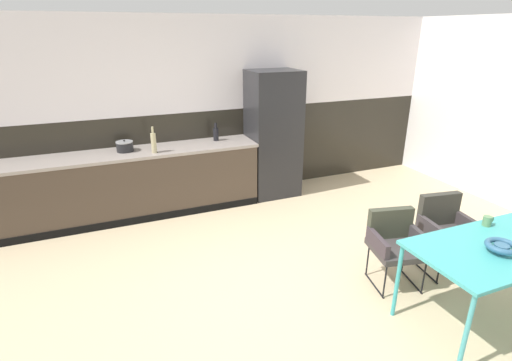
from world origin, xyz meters
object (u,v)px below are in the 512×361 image
Objects in this scene: refrigerator_column at (273,135)px; armchair_facing_counter at (445,224)px; cooking_pot at (125,146)px; dining_table at (504,249)px; mug_glass_clear at (487,221)px; bottle_oil_tall at (216,134)px; armchair_near_window at (395,238)px; fruit_bowl at (502,247)px; bottle_spice_small at (154,142)px.

refrigerator_column is 2.72m from armchair_facing_counter.
refrigerator_column is 8.55× the size of cooking_pot.
dining_table is 13.30× the size of mug_glass_clear.
armchair_facing_counter is 3.16× the size of bottle_oil_tall.
cooking_pot is at bearing -36.26° from armchair_near_window.
mug_glass_clear is at bearing 90.18° from armchair_facing_counter.
mug_glass_clear is at bearing 63.02° from dining_table.
cooking_pot is at bearing 126.00° from fruit_bowl.
cooking_pot is at bearing -177.27° from bottle_oil_tall.
refrigerator_column reaches higher than cooking_pot.
dining_table is at bearing 130.55° from armchair_near_window.
armchair_near_window is 2.17× the size of bottle_spice_small.
dining_table is (0.56, -3.36, -0.23)m from refrigerator_column.
armchair_facing_counter is at bearing -72.96° from refrigerator_column.
fruit_bowl reaches higher than armchair_near_window.
armchair_facing_counter is (0.79, -2.57, -0.42)m from refrigerator_column.
bottle_spice_small is (-2.33, 3.20, 0.34)m from dining_table.
refrigerator_column is 2.61m from armchair_near_window.
mug_glass_clear is (0.30, 0.37, -0.01)m from fruit_bowl.
armchair_near_window is 3.13m from bottle_spice_small.
mug_glass_clear is at bearing 151.54° from armchair_near_window.
mug_glass_clear reaches higher than armchair_near_window.
dining_table is 7.17× the size of cooking_pot.
armchair_near_window is at bearing -69.46° from bottle_oil_tall.
fruit_bowl is 0.72× the size of bottle_spice_small.
bottle_spice_small is (-1.77, -0.17, 0.11)m from refrigerator_column.
refrigerator_column is 3.46m from fruit_bowl.
dining_table is 3.97m from bottle_spice_small.
armchair_near_window is at bearing 107.00° from fruit_bowl.
armchair_facing_counter is at bearing -58.42° from bottle_oil_tall.
fruit_bowl is at bearing -70.31° from bottle_oil_tall.
cooking_pot is (-2.68, 3.41, 0.27)m from dining_table.
armchair_facing_counter is 0.99m from fruit_bowl.
armchair_facing_counter is 3.55m from bottle_spice_small.
dining_table is 2.10× the size of armchair_near_window.
cooking_pot is 0.86× the size of bottle_oil_tall.
dining_table is at bearing -80.53° from refrigerator_column.
bottle_oil_tall is at bearing 172.93° from refrigerator_column.
bottle_spice_small reaches higher than dining_table.
fruit_bowl is 3.94m from bottle_spice_small.
mug_glass_clear is at bearing -76.95° from refrigerator_column.
cooking_pot is 1.26m from bottle_oil_tall.
bottle_spice_small is at bearing 130.57° from mug_glass_clear.
armchair_facing_counter is at bearing 81.22° from mug_glass_clear.
mug_glass_clear is 0.46× the size of bottle_oil_tall.
mug_glass_clear is 4.21m from cooking_pot.
bottle_oil_tall is (0.92, 0.27, -0.03)m from bottle_spice_small.
fruit_bowl is 1.13× the size of cooking_pot.
dining_table is 0.84m from armchair_facing_counter.
bottle_oil_tall reaches higher than mug_glass_clear.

